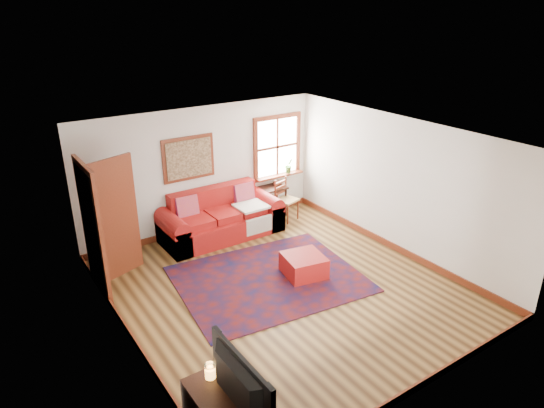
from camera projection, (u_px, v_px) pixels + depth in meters
ground at (284, 288)px, 7.86m from camera, size 5.50×5.50×0.00m
room_envelope at (284, 193)px, 7.24m from camera, size 5.04×5.54×2.52m
window at (279, 153)px, 10.35m from camera, size 1.18×0.20×1.38m
doorway at (106, 222)px, 7.67m from camera, size 0.89×1.08×2.14m
framed_artwork at (189, 158)px, 9.19m from camera, size 1.05×0.07×0.85m
persian_rug at (269, 279)px, 8.09m from camera, size 3.21×2.69×0.02m
red_leather_sofa at (221, 221)px, 9.54m from camera, size 2.37×0.98×0.93m
red_ottoman at (304, 266)px, 8.16m from camera, size 0.75×0.75×0.37m
side_table at (273, 192)px, 10.32m from camera, size 0.56×0.42×0.67m
ladder_back_chair at (285, 198)px, 10.21m from camera, size 0.51×0.50×0.89m
television at (232, 386)px, 4.62m from camera, size 0.14×1.09×0.63m
candle_hurricane at (210, 372)px, 5.13m from camera, size 0.12×0.12×0.18m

